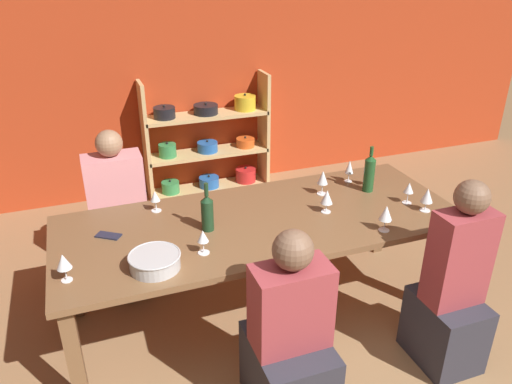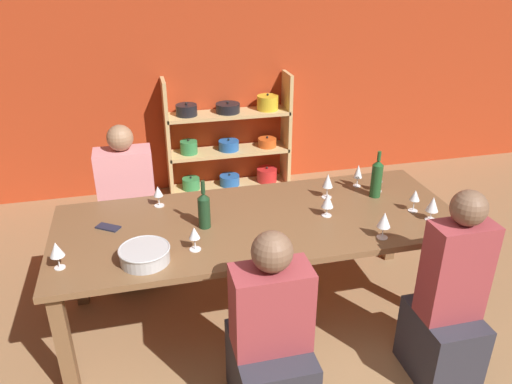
{
  "view_description": "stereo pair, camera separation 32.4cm",
  "coord_description": "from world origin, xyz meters",
  "px_view_note": "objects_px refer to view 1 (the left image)",
  "views": [
    {
      "loc": [
        -0.94,
        -1.11,
        2.32
      ],
      "look_at": [
        0.07,
        1.63,
        0.91
      ],
      "focal_mm": 35.0,
      "sensor_mm": 36.0,
      "label": 1
    },
    {
      "loc": [
        -0.63,
        -1.21,
        2.32
      ],
      "look_at": [
        0.07,
        1.63,
        0.91
      ],
      "focal_mm": 35.0,
      "sensor_mm": 36.0,
      "label": 2
    }
  ],
  "objects_px": {
    "shelf_unit": "(209,145)",
    "wine_glass_white_a": "(63,262)",
    "wine_glass_white_b": "(155,197)",
    "wine_glass_empty_e": "(370,171)",
    "wine_glass_empty_d": "(427,196)",
    "wine_glass_empty_c": "(203,237)",
    "wine_bottle_dark": "(369,173)",
    "wine_bottle_green": "(207,212)",
    "dining_table": "(261,229)",
    "person_near_a": "(289,349)",
    "wine_glass_red_c": "(409,189)",
    "person_far_a": "(120,226)",
    "cell_phone": "(108,236)",
    "wine_glass_red_b": "(386,214)",
    "mixing_bowl": "(155,261)",
    "person_near_b": "(451,298)",
    "wine_glass_empty_b": "(323,178)",
    "wine_glass_red_a": "(327,198)",
    "wine_glass_empty_a": "(349,167)"
  },
  "relations": [
    {
      "from": "wine_glass_empty_e",
      "to": "person_far_a",
      "type": "height_order",
      "value": "person_far_a"
    },
    {
      "from": "shelf_unit",
      "to": "cell_phone",
      "type": "bearing_deg",
      "value": -120.46
    },
    {
      "from": "mixing_bowl",
      "to": "person_near_a",
      "type": "height_order",
      "value": "person_near_a"
    },
    {
      "from": "shelf_unit",
      "to": "dining_table",
      "type": "xyz_separation_m",
      "value": [
        -0.22,
        -2.1,
        0.18
      ]
    },
    {
      "from": "shelf_unit",
      "to": "cell_phone",
      "type": "xyz_separation_m",
      "value": [
        -1.17,
        -1.98,
        0.26
      ]
    },
    {
      "from": "shelf_unit",
      "to": "wine_glass_white_a",
      "type": "relative_size",
      "value": 7.99
    },
    {
      "from": "wine_glass_empty_e",
      "to": "person_near_a",
      "type": "bearing_deg",
      "value": -136.72
    },
    {
      "from": "wine_glass_empty_c",
      "to": "wine_bottle_dark",
      "type": "bearing_deg",
      "value": 16.58
    },
    {
      "from": "wine_glass_empty_e",
      "to": "wine_bottle_dark",
      "type": "bearing_deg",
      "value": -126.6
    },
    {
      "from": "wine_glass_white_a",
      "to": "wine_glass_red_c",
      "type": "xyz_separation_m",
      "value": [
        2.22,
        0.14,
        -0.0
      ]
    },
    {
      "from": "wine_glass_red_c",
      "to": "cell_phone",
      "type": "height_order",
      "value": "wine_glass_red_c"
    },
    {
      "from": "wine_glass_empty_d",
      "to": "person_near_b",
      "type": "distance_m",
      "value": 0.69
    },
    {
      "from": "wine_glass_empty_d",
      "to": "person_near_b",
      "type": "height_order",
      "value": "person_near_b"
    },
    {
      "from": "shelf_unit",
      "to": "person_far_a",
      "type": "height_order",
      "value": "shelf_unit"
    },
    {
      "from": "wine_glass_white_a",
      "to": "wine_glass_empty_d",
      "type": "height_order",
      "value": "same"
    },
    {
      "from": "wine_glass_white_b",
      "to": "wine_bottle_green",
      "type": "bearing_deg",
      "value": -54.22
    },
    {
      "from": "wine_glass_red_c",
      "to": "person_far_a",
      "type": "xyz_separation_m",
      "value": [
        -1.86,
        0.96,
        -0.44
      ]
    },
    {
      "from": "wine_glass_red_c",
      "to": "mixing_bowl",
      "type": "bearing_deg",
      "value": -174.04
    },
    {
      "from": "wine_bottle_dark",
      "to": "wine_glass_white_a",
      "type": "relative_size",
      "value": 2.1
    },
    {
      "from": "shelf_unit",
      "to": "person_near_a",
      "type": "distance_m",
      "value": 2.93
    },
    {
      "from": "dining_table",
      "to": "person_near_a",
      "type": "bearing_deg",
      "value": -100.18
    },
    {
      "from": "mixing_bowl",
      "to": "person_far_a",
      "type": "xyz_separation_m",
      "value": [
        -0.1,
        1.15,
        -0.38
      ]
    },
    {
      "from": "wine_glass_red_b",
      "to": "wine_glass_red_c",
      "type": "relative_size",
      "value": 1.12
    },
    {
      "from": "mixing_bowl",
      "to": "wine_glass_red_b",
      "type": "bearing_deg",
      "value": -3.33
    },
    {
      "from": "shelf_unit",
      "to": "wine_bottle_green",
      "type": "bearing_deg",
      "value": -105.24
    },
    {
      "from": "mixing_bowl",
      "to": "wine_glass_red_c",
      "type": "bearing_deg",
      "value": 5.96
    },
    {
      "from": "wine_glass_red_a",
      "to": "wine_glass_empty_d",
      "type": "height_order",
      "value": "wine_glass_empty_d"
    },
    {
      "from": "wine_glass_white_b",
      "to": "person_near_a",
      "type": "distance_m",
      "value": 1.32
    },
    {
      "from": "wine_bottle_dark",
      "to": "wine_glass_red_a",
      "type": "relative_size",
      "value": 2.13
    },
    {
      "from": "wine_bottle_green",
      "to": "wine_bottle_dark",
      "type": "relative_size",
      "value": 0.94
    },
    {
      "from": "wine_glass_empty_c",
      "to": "wine_glass_red_c",
      "type": "xyz_separation_m",
      "value": [
        1.47,
        0.13,
        0.0
      ]
    },
    {
      "from": "wine_glass_white_a",
      "to": "wine_glass_empty_e",
      "type": "bearing_deg",
      "value": 12.55
    },
    {
      "from": "wine_glass_white_a",
      "to": "cell_phone",
      "type": "bearing_deg",
      "value": 57.38
    },
    {
      "from": "wine_glass_white_b",
      "to": "wine_glass_empty_e",
      "type": "bearing_deg",
      "value": -5.36
    },
    {
      "from": "wine_glass_white_b",
      "to": "person_far_a",
      "type": "relative_size",
      "value": 0.12
    },
    {
      "from": "wine_glass_white_a",
      "to": "person_near_b",
      "type": "bearing_deg",
      "value": -13.99
    },
    {
      "from": "wine_glass_red_a",
      "to": "wine_bottle_green",
      "type": "bearing_deg",
      "value": 176.66
    },
    {
      "from": "wine_glass_white_b",
      "to": "wine_glass_red_b",
      "type": "bearing_deg",
      "value": -30.24
    },
    {
      "from": "wine_glass_empty_b",
      "to": "wine_glass_red_c",
      "type": "bearing_deg",
      "value": -34.1
    },
    {
      "from": "shelf_unit",
      "to": "wine_glass_red_a",
      "type": "height_order",
      "value": "shelf_unit"
    },
    {
      "from": "wine_bottle_green",
      "to": "wine_glass_red_c",
      "type": "bearing_deg",
      "value": -5.06
    },
    {
      "from": "cell_phone",
      "to": "mixing_bowl",
      "type": "bearing_deg",
      "value": -64.3
    },
    {
      "from": "wine_bottle_dark",
      "to": "wine_glass_red_b",
      "type": "xyz_separation_m",
      "value": [
        -0.21,
        -0.53,
        -0.02
      ]
    },
    {
      "from": "cell_phone",
      "to": "person_near_b",
      "type": "bearing_deg",
      "value": -26.16
    },
    {
      "from": "wine_glass_empty_a",
      "to": "person_near_a",
      "type": "relative_size",
      "value": 0.15
    },
    {
      "from": "dining_table",
      "to": "wine_glass_empty_e",
      "type": "bearing_deg",
      "value": 12.5
    },
    {
      "from": "mixing_bowl",
      "to": "wine_glass_empty_d",
      "type": "distance_m",
      "value": 1.81
    },
    {
      "from": "wine_bottle_green",
      "to": "wine_glass_red_b",
      "type": "relative_size",
      "value": 1.86
    },
    {
      "from": "wine_bottle_dark",
      "to": "wine_glass_empty_d",
      "type": "bearing_deg",
      "value": -64.18
    },
    {
      "from": "wine_glass_red_c",
      "to": "wine_glass_red_b",
      "type": "bearing_deg",
      "value": -143.4
    }
  ]
}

